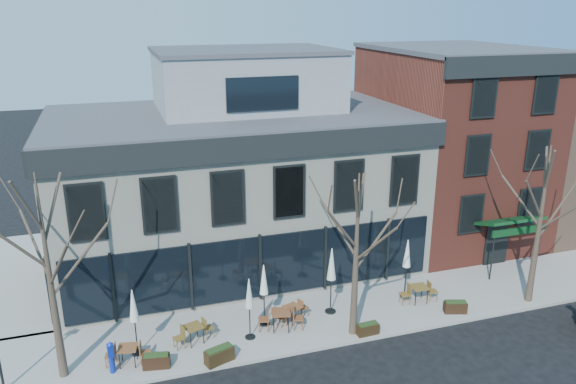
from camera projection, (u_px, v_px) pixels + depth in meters
name	position (u px, v px, depth m)	size (l,w,h in m)	color
ground	(260.00, 303.00, 26.46)	(120.00, 120.00, 0.00)	black
sidewalk_front	(342.00, 313.00, 25.44)	(33.50, 4.70, 0.15)	gray
sidewalk_side	(16.00, 279.00, 28.56)	(4.50, 12.00, 0.15)	gray
corner_building	(235.00, 177.00, 29.57)	(18.39, 10.39, 11.10)	silver
red_brick_building	(450.00, 143.00, 32.98)	(8.20, 11.78, 11.18)	maroon
bg_building	(571.00, 138.00, 37.02)	(12.00, 12.00, 10.00)	#8C664C
tree_corner	(50.00, 276.00, 19.75)	(3.93, 3.98, 7.92)	#382B21
tree_mid	(356.00, 254.00, 22.62)	(3.50, 3.55, 7.04)	#382B21
tree_right	(540.00, 224.00, 25.18)	(3.72, 3.77, 7.48)	#382B21
call_box	(111.00, 356.00, 20.96)	(0.26, 0.26, 1.33)	#0D27A9
cafe_set_0	(128.00, 354.00, 21.51)	(1.80, 0.82, 0.93)	brown
cafe_set_1	(194.00, 332.00, 22.90)	(1.84, 0.98, 0.94)	brown
cafe_set_2	(281.00, 318.00, 23.85)	(2.02, 0.95, 1.03)	brown
cafe_set_3	(293.00, 312.00, 24.51)	(1.68, 1.02, 0.87)	brown
cafe_set_4	(419.00, 292.00, 26.07)	(1.89, 0.81, 0.98)	brown
umbrella_0	(134.00, 309.00, 21.72)	(0.45, 0.45, 2.82)	black
umbrella_1	(249.00, 297.00, 22.80)	(0.44, 0.44, 2.72)	black
umbrella_2	(264.00, 283.00, 23.76)	(0.45, 0.45, 2.84)	black
umbrella_3	(331.00, 268.00, 24.68)	(0.50, 0.50, 3.13)	black
umbrella_4	(407.00, 256.00, 26.22)	(0.46, 0.46, 2.86)	black
planter_0	(156.00, 361.00, 21.39)	(1.08, 0.58, 0.57)	black
planter_1	(219.00, 355.00, 21.70)	(1.23, 0.80, 0.64)	#2F210F
planter_2	(368.00, 329.00, 23.57)	(0.96, 0.42, 0.53)	black
planter_3	(455.00, 307.00, 25.25)	(1.08, 0.68, 0.56)	black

